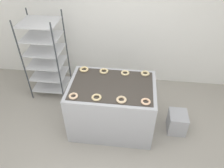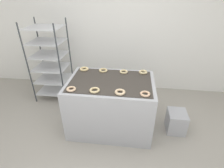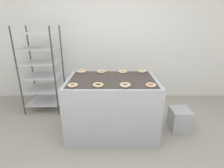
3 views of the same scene
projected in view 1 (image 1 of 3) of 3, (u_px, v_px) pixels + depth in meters
ground_plane at (106, 160)px, 3.27m from camera, size 14.00×14.00×0.00m
wall_back at (121, 16)px, 4.05m from camera, size 8.00×0.05×2.80m
fryer_machine at (112, 106)px, 3.55m from camera, size 1.32×0.91×0.88m
baking_rack_cart at (46, 56)px, 4.05m from camera, size 0.66×0.59×1.60m
glaze_bin at (177, 122)px, 3.62m from camera, size 0.29×0.33×0.36m
donut_near_left at (73, 96)px, 3.06m from camera, size 0.13×0.13×0.03m
donut_near_midleft at (96, 97)px, 3.03m from camera, size 0.14×0.14×0.03m
donut_near_midright at (121, 100)px, 3.00m from camera, size 0.15×0.15×0.03m
donut_near_right at (146, 102)px, 2.97m from camera, size 0.14×0.14×0.03m
donut_far_left at (84, 69)px, 3.57m from camera, size 0.15×0.15×0.04m
donut_far_midleft at (104, 71)px, 3.53m from camera, size 0.14×0.14×0.03m
donut_far_midright at (125, 73)px, 3.49m from camera, size 0.14×0.14×0.03m
donut_far_right at (145, 73)px, 3.48m from camera, size 0.14×0.14×0.04m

